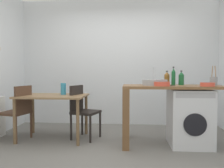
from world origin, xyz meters
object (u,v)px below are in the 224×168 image
(colander, at_px, (208,84))
(dining_table, at_px, (53,101))
(chair_person_seat, at_px, (18,110))
(mixing_bowl, at_px, (162,84))
(utensil_crock, at_px, (214,81))
(bottle_tall_green, at_px, (167,78))
(bottle_squat_brown, at_px, (173,77))
(bottle_clear_small, at_px, (181,79))
(chair_opposite, at_px, (82,108))
(vase, at_px, (63,89))
(washing_machine, at_px, (189,117))

(colander, bearing_deg, dining_table, 170.63)
(chair_person_seat, bearing_deg, colander, -82.01)
(mixing_bowl, distance_m, utensil_crock, 0.85)
(bottle_tall_green, relative_size, bottle_squat_brown, 0.78)
(chair_person_seat, height_order, bottle_squat_brown, bottle_squat_brown)
(chair_person_seat, distance_m, bottle_clear_small, 2.69)
(chair_opposite, height_order, bottle_squat_brown, bottle_squat_brown)
(bottle_clear_small, distance_m, colander, 0.45)
(chair_person_seat, relative_size, bottle_squat_brown, 3.10)
(dining_table, height_order, vase, vase)
(washing_machine, distance_m, bottle_clear_small, 0.61)
(washing_machine, distance_m, mixing_bowl, 0.72)
(bottle_squat_brown, relative_size, utensil_crock, 0.97)
(vase, bearing_deg, bottle_tall_green, -1.81)
(chair_opposite, relative_size, washing_machine, 1.05)
(dining_table, xyz_separation_m, bottle_squat_brown, (1.98, -0.03, 0.41))
(dining_table, height_order, chair_opposite, chair_opposite)
(utensil_crock, bearing_deg, chair_opposite, 174.61)
(utensil_crock, distance_m, colander, 0.33)
(bottle_squat_brown, bearing_deg, chair_person_seat, -178.02)
(chair_person_seat, bearing_deg, bottle_squat_brown, -74.64)
(washing_machine, xyz_separation_m, vase, (-2.05, 0.28, 0.41))
(bottle_tall_green, height_order, colander, bottle_tall_green)
(colander, bearing_deg, chair_opposite, 166.23)
(bottle_clear_small, xyz_separation_m, utensil_crock, (0.47, -0.07, -0.03))
(dining_table, height_order, bottle_tall_green, bottle_tall_green)
(mixing_bowl, bearing_deg, vase, 163.50)
(chair_opposite, bearing_deg, utensil_crock, 102.80)
(chair_person_seat, height_order, washing_machine, chair_person_seat)
(chair_opposite, bearing_deg, bottle_tall_green, 107.05)
(mixing_bowl, xyz_separation_m, colander, (0.63, -0.02, -0.00))
(dining_table, distance_m, colander, 2.44)
(colander, bearing_deg, utensil_crock, 56.30)
(dining_table, distance_m, chair_person_seat, 0.58)
(mixing_bowl, height_order, colander, mixing_bowl)
(mixing_bowl, bearing_deg, washing_machine, 23.84)
(dining_table, height_order, washing_machine, washing_machine)
(dining_table, bearing_deg, colander, -9.37)
(bottle_clear_small, relative_size, mixing_bowl, 1.01)
(washing_machine, bearing_deg, utensil_crock, 8.10)
(bottle_squat_brown, bearing_deg, vase, 175.94)
(washing_machine, height_order, bottle_clear_small, bottle_clear_small)
(chair_person_seat, xyz_separation_m, colander, (2.93, -0.28, 0.44))
(washing_machine, bearing_deg, colander, -49.26)
(bottle_squat_brown, xyz_separation_m, mixing_bowl, (-0.23, -0.34, -0.10))
(chair_person_seat, relative_size, bottle_tall_green, 3.97)
(bottle_tall_green, xyz_separation_m, mixing_bowl, (-0.14, -0.42, -0.07))
(chair_opposite, xyz_separation_m, bottle_tall_green, (1.41, -0.03, 0.51))
(chair_person_seat, relative_size, utensil_crock, 3.00)
(bottle_squat_brown, xyz_separation_m, utensil_crock, (0.59, -0.09, -0.06))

